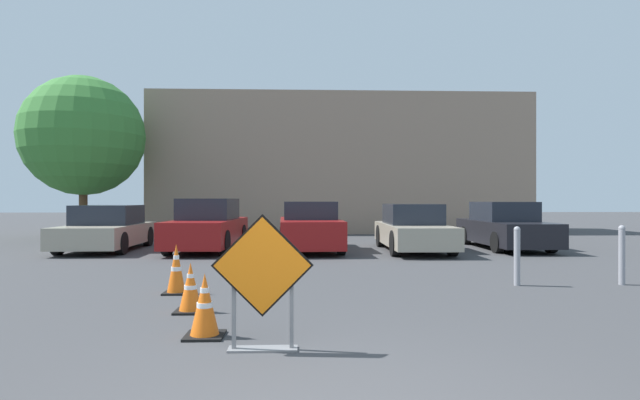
# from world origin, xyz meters

# --- Properties ---
(ground_plane) EXTENTS (96.00, 96.00, 0.00)m
(ground_plane) POSITION_xyz_m (0.00, 10.00, 0.00)
(ground_plane) COLOR #3D3D3F
(road_closed_sign) EXTENTS (1.04, 0.20, 1.39)m
(road_closed_sign) POSITION_xyz_m (-0.70, 1.86, 0.75)
(road_closed_sign) COLOR black
(road_closed_sign) RESTS_ON ground_plane
(traffic_cone_nearest) EXTENTS (0.43, 0.43, 0.71)m
(traffic_cone_nearest) POSITION_xyz_m (-1.38, 2.41, 0.35)
(traffic_cone_nearest) COLOR black
(traffic_cone_nearest) RESTS_ON ground_plane
(traffic_cone_second) EXTENTS (0.41, 0.41, 0.68)m
(traffic_cone_second) POSITION_xyz_m (-1.81, 3.66, 0.33)
(traffic_cone_second) COLOR black
(traffic_cone_second) RESTS_ON ground_plane
(traffic_cone_third) EXTENTS (0.40, 0.40, 0.81)m
(traffic_cone_third) POSITION_xyz_m (-2.34, 5.02, 0.40)
(traffic_cone_third) COLOR black
(traffic_cone_third) RESTS_ON ground_plane
(parked_car_nearest) EXTENTS (2.01, 4.31, 1.37)m
(parked_car_nearest) POSITION_xyz_m (-6.22, 12.25, 0.63)
(parked_car_nearest) COLOR #A39984
(parked_car_nearest) RESTS_ON ground_plane
(parked_car_second) EXTENTS (1.95, 4.62, 1.57)m
(parked_car_second) POSITION_xyz_m (-3.13, 12.07, 0.72)
(parked_car_second) COLOR maroon
(parked_car_second) RESTS_ON ground_plane
(parked_car_third) EXTENTS (1.93, 4.24, 1.48)m
(parked_car_third) POSITION_xyz_m (-0.04, 11.85, 0.69)
(parked_car_third) COLOR maroon
(parked_car_third) RESTS_ON ground_plane
(parked_car_fourth) EXTENTS (1.83, 4.49, 1.41)m
(parked_car_fourth) POSITION_xyz_m (3.05, 11.61, 0.65)
(parked_car_fourth) COLOR #A39984
(parked_car_fourth) RESTS_ON ground_plane
(parked_car_fifth) EXTENTS (1.80, 4.50, 1.47)m
(parked_car_fifth) POSITION_xyz_m (6.13, 12.33, 0.67)
(parked_car_fifth) COLOR black
(parked_car_fifth) RESTS_ON ground_plane
(bollard_nearest) EXTENTS (0.12, 0.12, 1.06)m
(bollard_nearest) POSITION_xyz_m (3.56, 5.56, 0.56)
(bollard_nearest) COLOR gray
(bollard_nearest) RESTS_ON ground_plane
(bollard_second) EXTENTS (0.12, 0.12, 1.08)m
(bollard_second) POSITION_xyz_m (5.48, 5.56, 0.57)
(bollard_second) COLOR gray
(bollard_second) RESTS_ON ground_plane
(building_facade_backdrop) EXTENTS (17.44, 5.00, 6.40)m
(building_facade_backdrop) POSITION_xyz_m (1.56, 21.32, 3.20)
(building_facade_backdrop) COLOR gray
(building_facade_backdrop) RESTS_ON ground_plane
(street_tree_behind_lot) EXTENTS (4.72, 4.72, 6.43)m
(street_tree_behind_lot) POSITION_xyz_m (-8.95, 16.95, 4.07)
(street_tree_behind_lot) COLOR #513823
(street_tree_behind_lot) RESTS_ON ground_plane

